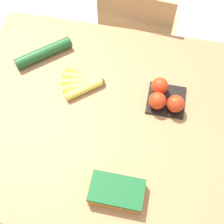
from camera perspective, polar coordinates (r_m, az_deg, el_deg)
name	(u,v)px	position (r m, az deg, el deg)	size (l,w,h in m)	color
ground_plane	(112,174)	(1.96, 0.00, -11.30)	(12.00, 12.00, 0.00)	#B7A88E
dining_table	(112,126)	(1.36, 0.00, -2.66)	(1.25, 0.98, 0.75)	#9E7044
chair	(136,40)	(1.91, 4.46, 13.05)	(0.46, 0.44, 0.89)	tan
banana_bunch	(83,82)	(1.35, -5.26, 5.52)	(0.18, 0.18, 0.03)	brown
tomato_pack	(165,97)	(1.29, 9.58, 2.66)	(0.16, 0.16, 0.08)	black
carrot_bag	(117,191)	(1.13, 0.88, -14.29)	(0.19, 0.11, 0.05)	orange
cucumber_near	(44,53)	(1.46, -12.40, 10.53)	(0.23, 0.22, 0.05)	#1E5123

